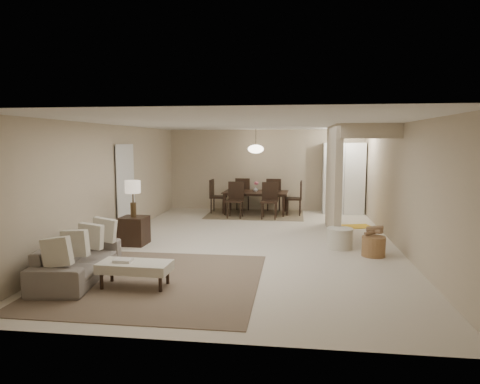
# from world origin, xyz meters

# --- Properties ---
(floor) EXTENTS (9.00, 9.00, 0.00)m
(floor) POSITION_xyz_m (0.00, 0.00, 0.00)
(floor) COLOR beige
(floor) RESTS_ON ground
(ceiling) EXTENTS (9.00, 9.00, 0.00)m
(ceiling) POSITION_xyz_m (0.00, 0.00, 2.50)
(ceiling) COLOR white
(ceiling) RESTS_ON back_wall
(back_wall) EXTENTS (6.00, 0.00, 6.00)m
(back_wall) POSITION_xyz_m (0.00, 4.50, 1.25)
(back_wall) COLOR #C6B395
(back_wall) RESTS_ON floor
(left_wall) EXTENTS (0.00, 9.00, 9.00)m
(left_wall) POSITION_xyz_m (-3.00, 0.00, 1.25)
(left_wall) COLOR #C6B395
(left_wall) RESTS_ON floor
(right_wall) EXTENTS (0.00, 9.00, 9.00)m
(right_wall) POSITION_xyz_m (3.00, 0.00, 1.25)
(right_wall) COLOR #C6B395
(right_wall) RESTS_ON floor
(partition) EXTENTS (0.15, 2.50, 2.50)m
(partition) POSITION_xyz_m (1.80, 1.25, 1.25)
(partition) COLOR #C6B395
(partition) RESTS_ON floor
(doorway) EXTENTS (0.04, 0.90, 2.04)m
(doorway) POSITION_xyz_m (-2.97, 0.60, 1.02)
(doorway) COLOR black
(doorway) RESTS_ON floor
(pantry_cabinet) EXTENTS (1.20, 0.55, 2.10)m
(pantry_cabinet) POSITION_xyz_m (2.35, 4.15, 1.05)
(pantry_cabinet) COLOR white
(pantry_cabinet) RESTS_ON floor
(flush_light) EXTENTS (0.44, 0.44, 0.05)m
(flush_light) POSITION_xyz_m (2.30, 3.20, 2.46)
(flush_light) COLOR white
(flush_light) RESTS_ON ceiling
(living_rug) EXTENTS (3.20, 3.20, 0.01)m
(living_rug) POSITION_xyz_m (-1.20, -2.61, 0.01)
(living_rug) COLOR brown
(living_rug) RESTS_ON floor
(sofa) EXTENTS (2.10, 1.03, 0.59)m
(sofa) POSITION_xyz_m (-2.45, -2.61, 0.30)
(sofa) COLOR slate
(sofa) RESTS_ON floor
(ottoman_bench) EXTENTS (1.07, 0.52, 0.38)m
(ottoman_bench) POSITION_xyz_m (-1.40, -2.91, 0.30)
(ottoman_bench) COLOR silver
(ottoman_bench) RESTS_ON living_rug
(side_table) EXTENTS (0.55, 0.55, 0.58)m
(side_table) POSITION_xyz_m (-2.40, -0.38, 0.29)
(side_table) COLOR black
(side_table) RESTS_ON floor
(table_lamp) EXTENTS (0.32, 0.32, 0.76)m
(table_lamp) POSITION_xyz_m (-2.40, -0.38, 1.15)
(table_lamp) COLOR #47351E
(table_lamp) RESTS_ON side_table
(round_pouf) EXTENTS (0.52, 0.52, 0.41)m
(round_pouf) POSITION_xyz_m (1.83, -0.18, 0.20)
(round_pouf) COLOR silver
(round_pouf) RESTS_ON floor
(wicker_basket) EXTENTS (0.54, 0.54, 0.37)m
(wicker_basket) POSITION_xyz_m (2.40, -0.69, 0.19)
(wicker_basket) COLOR brown
(wicker_basket) RESTS_ON floor
(dining_rug) EXTENTS (2.80, 2.10, 0.01)m
(dining_rug) POSITION_xyz_m (-0.23, 3.70, 0.01)
(dining_rug) COLOR #726247
(dining_rug) RESTS_ON floor
(dining_table) EXTENTS (1.94, 1.14, 0.67)m
(dining_table) POSITION_xyz_m (-0.23, 3.70, 0.33)
(dining_table) COLOR black
(dining_table) RESTS_ON dining_rug
(dining_chairs) EXTENTS (2.72, 2.01, 1.01)m
(dining_chairs) POSITION_xyz_m (-0.23, 3.70, 0.50)
(dining_chairs) COLOR black
(dining_chairs) RESTS_ON dining_rug
(vase) EXTENTS (0.18, 0.18, 0.14)m
(vase) POSITION_xyz_m (-0.23, 3.70, 0.74)
(vase) COLOR silver
(vase) RESTS_ON dining_table
(yellow_mat) EXTENTS (0.99, 0.75, 0.01)m
(yellow_mat) POSITION_xyz_m (2.41, 2.12, 0.01)
(yellow_mat) COLOR gold
(yellow_mat) RESTS_ON floor
(pendant_light) EXTENTS (0.46, 0.46, 0.71)m
(pendant_light) POSITION_xyz_m (-0.23, 3.70, 1.92)
(pendant_light) COLOR #47351E
(pendant_light) RESTS_ON ceiling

